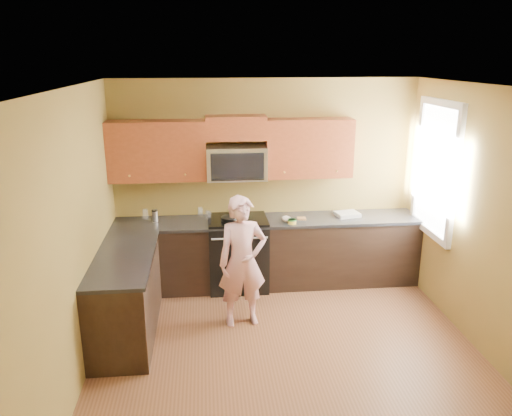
{
  "coord_description": "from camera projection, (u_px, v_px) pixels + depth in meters",
  "views": [
    {
      "loc": [
        -0.8,
        -4.44,
        2.96
      ],
      "look_at": [
        -0.2,
        1.3,
        1.2
      ],
      "focal_mm": 35.04,
      "sensor_mm": 36.0,
      "label": 1
    }
  ],
  "objects": [
    {
      "name": "microwave",
      "position": [
        237.0,
        179.0,
        6.42
      ],
      "size": [
        0.76,
        0.4,
        0.42
      ],
      "primitive_type": null,
      "color": "silver",
      "rests_on": "wall_back"
    },
    {
      "name": "napkin_b",
      "position": [
        287.0,
        219.0,
        6.41
      ],
      "size": [
        0.16,
        0.17,
        0.07
      ],
      "primitive_type": "ellipsoid",
      "rotation": [
        0.0,
        0.0,
        0.37
      ],
      "color": "silver",
      "rests_on": "countertop_back"
    },
    {
      "name": "wall_back",
      "position": [
        265.0,
        182.0,
        6.68
      ],
      "size": [
        4.0,
        0.0,
        4.0
      ],
      "primitive_type": "plane",
      "rotation": [
        1.57,
        0.0,
        0.0
      ],
      "color": "olive",
      "rests_on": "ground"
    },
    {
      "name": "glass_a",
      "position": [
        145.0,
        214.0,
        6.55
      ],
      "size": [
        0.07,
        0.07,
        0.12
      ],
      "primitive_type": "cylinder",
      "rotation": [
        0.0,
        0.0,
        0.05
      ],
      "color": "silver",
      "rests_on": "countertop_back"
    },
    {
      "name": "cabinet_back_run",
      "position": [
        268.0,
        253.0,
        6.66
      ],
      "size": [
        4.0,
        0.6,
        0.88
      ],
      "primitive_type": "cube",
      "color": "black",
      "rests_on": "floor"
    },
    {
      "name": "napkin_a",
      "position": [
        286.0,
        218.0,
        6.46
      ],
      "size": [
        0.14,
        0.15,
        0.06
      ],
      "primitive_type": "ellipsoid",
      "rotation": [
        0.0,
        0.0,
        -0.28
      ],
      "color": "silver",
      "rests_on": "countertop_back"
    },
    {
      "name": "floor",
      "position": [
        288.0,
        354.0,
        5.17
      ],
      "size": [
        4.0,
        4.0,
        0.0
      ],
      "primitive_type": "plane",
      "color": "brown",
      "rests_on": "ground"
    },
    {
      "name": "travel_mug",
      "position": [
        155.0,
        222.0,
        6.42
      ],
      "size": [
        0.1,
        0.1,
        0.16
      ],
      "primitive_type": null,
      "rotation": [
        0.0,
        0.0,
        0.36
      ],
      "color": "silver",
      "rests_on": "countertop_back"
    },
    {
      "name": "upper_cab_over_mw",
      "position": [
        236.0,
        128.0,
        6.26
      ],
      "size": [
        0.76,
        0.33,
        0.3
      ],
      "primitive_type": "cube",
      "color": "brown",
      "rests_on": "wall_back"
    },
    {
      "name": "upper_cab_left",
      "position": [
        159.0,
        180.0,
        6.36
      ],
      "size": [
        1.22,
        0.33,
        0.75
      ],
      "primitive_type": null,
      "color": "brown",
      "rests_on": "wall_back"
    },
    {
      "name": "window",
      "position": [
        436.0,
        169.0,
        6.03
      ],
      "size": [
        0.06,
        1.06,
        1.66
      ],
      "primitive_type": null,
      "color": "white",
      "rests_on": "wall_right"
    },
    {
      "name": "wall_front",
      "position": [
        350.0,
        348.0,
        2.88
      ],
      "size": [
        4.0,
        0.0,
        4.0
      ],
      "primitive_type": "plane",
      "rotation": [
        -1.57,
        0.0,
        0.0
      ],
      "color": "olive",
      "rests_on": "ground"
    },
    {
      "name": "countertop_left",
      "position": [
        124.0,
        258.0,
        5.31
      ],
      "size": [
        0.62,
        1.6,
        0.04
      ],
      "primitive_type": "cube",
      "color": "black",
      "rests_on": "cabinet_left_run"
    },
    {
      "name": "glass_c",
      "position": [
        208.0,
        216.0,
        6.47
      ],
      "size": [
        0.08,
        0.08,
        0.12
      ],
      "primitive_type": "cylinder",
      "rotation": [
        0.0,
        0.0,
        0.22
      ],
      "color": "silver",
      "rests_on": "countertop_back"
    },
    {
      "name": "ceiling",
      "position": [
        294.0,
        87.0,
        4.38
      ],
      "size": [
        4.0,
        4.0,
        0.0
      ],
      "primitive_type": "plane",
      "rotation": [
        3.14,
        0.0,
        0.0
      ],
      "color": "white",
      "rests_on": "ground"
    },
    {
      "name": "cabinet_left_run",
      "position": [
        126.0,
        297.0,
        5.45
      ],
      "size": [
        0.6,
        1.6,
        0.88
      ],
      "primitive_type": "cube",
      "color": "black",
      "rests_on": "floor"
    },
    {
      "name": "butter_tub",
      "position": [
        292.0,
        224.0,
        6.34
      ],
      "size": [
        0.13,
        0.13,
        0.08
      ],
      "primitive_type": null,
      "rotation": [
        0.0,
        0.0,
        0.25
      ],
      "color": "yellow",
      "rests_on": "countertop_back"
    },
    {
      "name": "wall_right",
      "position": [
        489.0,
        225.0,
        4.98
      ],
      "size": [
        0.0,
        4.0,
        4.0
      ],
      "primitive_type": "plane",
      "rotation": [
        1.57,
        0.0,
        -1.57
      ],
      "color": "olive",
      "rests_on": "ground"
    },
    {
      "name": "frying_pan",
      "position": [
        230.0,
        221.0,
        6.37
      ],
      "size": [
        0.33,
        0.45,
        0.05
      ],
      "primitive_type": null,
      "rotation": [
        0.0,
        0.0,
        0.27
      ],
      "color": "black",
      "rests_on": "stove"
    },
    {
      "name": "glass_b",
      "position": [
        200.0,
        212.0,
        6.62
      ],
      "size": [
        0.09,
        0.09,
        0.12
      ],
      "primitive_type": "cylinder",
      "rotation": [
        0.0,
        0.0,
        0.38
      ],
      "color": "silver",
      "rests_on": "countertop_back"
    },
    {
      "name": "dish_towel",
      "position": [
        347.0,
        214.0,
        6.64
      ],
      "size": [
        0.34,
        0.29,
        0.05
      ],
      "primitive_type": "cube",
      "rotation": [
        0.0,
        0.0,
        0.18
      ],
      "color": "white",
      "rests_on": "countertop_back"
    },
    {
      "name": "upper_cab_right",
      "position": [
        308.0,
        176.0,
        6.55
      ],
      "size": [
        1.12,
        0.33,
        0.75
      ],
      "primitive_type": null,
      "color": "brown",
      "rests_on": "wall_back"
    },
    {
      "name": "stove",
      "position": [
        238.0,
        253.0,
        6.59
      ],
      "size": [
        0.76,
        0.65,
        0.95
      ],
      "primitive_type": null,
      "color": "black",
      "rests_on": "floor"
    },
    {
      "name": "woman",
      "position": [
        242.0,
        262.0,
        5.58
      ],
      "size": [
        0.6,
        0.43,
        1.51
      ],
      "primitive_type": "imported",
      "rotation": [
        0.0,
        0.0,
        0.14
      ],
      "color": "pink",
      "rests_on": "floor"
    },
    {
      "name": "toast_slice",
      "position": [
        302.0,
        219.0,
        6.52
      ],
      "size": [
        0.12,
        0.12,
        0.01
      ],
      "primitive_type": "cube",
      "rotation": [
        0.0,
        0.0,
        -0.09
      ],
      "color": "#B27F47",
      "rests_on": "countertop_back"
    },
    {
      "name": "wall_left",
      "position": [
        76.0,
        239.0,
        4.58
      ],
      "size": [
        0.0,
        4.0,
        4.0
      ],
      "primitive_type": "plane",
      "rotation": [
        1.57,
        0.0,
        1.57
      ],
      "color": "olive",
      "rests_on": "ground"
    },
    {
      "name": "countertop_back",
      "position": [
        268.0,
        221.0,
        6.52
      ],
      "size": [
        4.0,
        0.62,
        0.04
      ],
      "primitive_type": "cube",
      "color": "black",
      "rests_on": "cabinet_back_run"
    }
  ]
}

